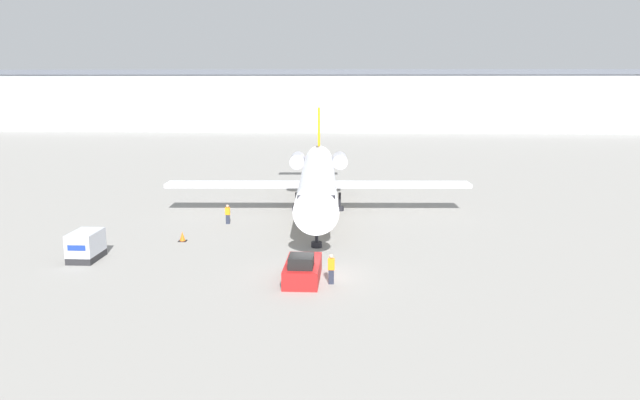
{
  "coord_description": "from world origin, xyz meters",
  "views": [
    {
      "loc": [
        2.63,
        -36.72,
        11.95
      ],
      "look_at": [
        0.0,
        8.68,
        3.31
      ],
      "focal_mm": 35.0,
      "sensor_mm": 36.0,
      "label": 1
    }
  ],
  "objects_px": {
    "pushback_tug": "(303,269)",
    "worker_by_wing": "(228,214)",
    "airplane_main": "(318,177)",
    "worker_near_tug": "(331,268)",
    "traffic_cone_left": "(182,237)",
    "luggage_cart": "(86,246)"
  },
  "relations": [
    {
      "from": "luggage_cart",
      "to": "worker_near_tug",
      "type": "height_order",
      "value": "luggage_cart"
    },
    {
      "from": "luggage_cart",
      "to": "traffic_cone_left",
      "type": "height_order",
      "value": "luggage_cart"
    },
    {
      "from": "worker_near_tug",
      "to": "pushback_tug",
      "type": "bearing_deg",
      "value": 159.47
    },
    {
      "from": "airplane_main",
      "to": "worker_by_wing",
      "type": "distance_m",
      "value": 9.31
    },
    {
      "from": "pushback_tug",
      "to": "worker_by_wing",
      "type": "distance_m",
      "value": 16.77
    },
    {
      "from": "luggage_cart",
      "to": "worker_near_tug",
      "type": "bearing_deg",
      "value": -13.95
    },
    {
      "from": "airplane_main",
      "to": "worker_by_wing",
      "type": "relative_size",
      "value": 18.42
    },
    {
      "from": "worker_near_tug",
      "to": "traffic_cone_left",
      "type": "relative_size",
      "value": 2.46
    },
    {
      "from": "worker_by_wing",
      "to": "traffic_cone_left",
      "type": "height_order",
      "value": "worker_by_wing"
    },
    {
      "from": "worker_near_tug",
      "to": "traffic_cone_left",
      "type": "bearing_deg",
      "value": 140.87
    },
    {
      "from": "traffic_cone_left",
      "to": "airplane_main",
      "type": "bearing_deg",
      "value": 48.94
    },
    {
      "from": "airplane_main",
      "to": "worker_near_tug",
      "type": "height_order",
      "value": "airplane_main"
    },
    {
      "from": "airplane_main",
      "to": "worker_near_tug",
      "type": "distance_m",
      "value": 20.87
    },
    {
      "from": "airplane_main",
      "to": "worker_by_wing",
      "type": "height_order",
      "value": "airplane_main"
    },
    {
      "from": "worker_by_wing",
      "to": "traffic_cone_left",
      "type": "relative_size",
      "value": 2.24
    },
    {
      "from": "luggage_cart",
      "to": "pushback_tug",
      "type": "bearing_deg",
      "value": -13.15
    },
    {
      "from": "pushback_tug",
      "to": "luggage_cart",
      "type": "relative_size",
      "value": 1.66
    },
    {
      "from": "airplane_main",
      "to": "traffic_cone_left",
      "type": "relative_size",
      "value": 41.27
    },
    {
      "from": "airplane_main",
      "to": "pushback_tug",
      "type": "xyz_separation_m",
      "value": [
        0.28,
        -19.97,
        -2.64
      ]
    },
    {
      "from": "airplane_main",
      "to": "pushback_tug",
      "type": "height_order",
      "value": "airplane_main"
    },
    {
      "from": "pushback_tug",
      "to": "worker_by_wing",
      "type": "xyz_separation_m",
      "value": [
        -7.69,
        14.9,
        0.2
      ]
    },
    {
      "from": "worker_near_tug",
      "to": "worker_by_wing",
      "type": "bearing_deg",
      "value": 121.31
    }
  ]
}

